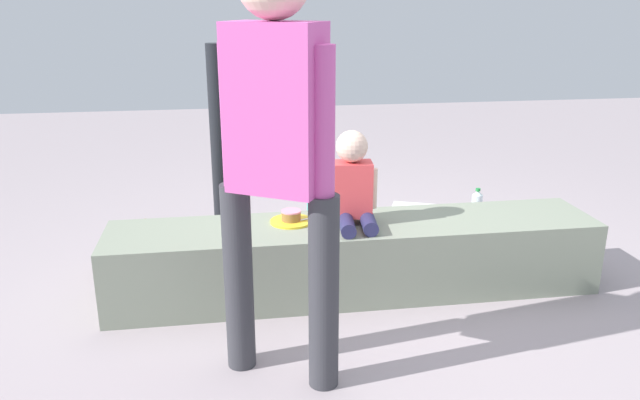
# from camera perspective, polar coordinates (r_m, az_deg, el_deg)

# --- Properties ---
(ground_plane) EXTENTS (12.00, 12.00, 0.00)m
(ground_plane) POSITION_cam_1_polar(r_m,az_deg,el_deg) (3.36, 3.16, -8.29)
(ground_plane) COLOR #A19398
(concrete_ledge) EXTENTS (2.54, 0.48, 0.38)m
(concrete_ledge) POSITION_cam_1_polar(r_m,az_deg,el_deg) (3.28, 3.22, -5.30)
(concrete_ledge) COLOR gray
(concrete_ledge) RESTS_ON ground_plane
(child_seated) EXTENTS (0.28, 0.32, 0.48)m
(child_seated) POSITION_cam_1_polar(r_m,az_deg,el_deg) (3.14, 3.01, 1.48)
(child_seated) COLOR #25264F
(child_seated) RESTS_ON concrete_ledge
(adult_standing) EXTENTS (0.44, 0.35, 1.67)m
(adult_standing) POSITION_cam_1_polar(r_m,az_deg,el_deg) (2.29, -4.01, 5.84)
(adult_standing) COLOR #34353A
(adult_standing) RESTS_ON ground_plane
(cake_plate) EXTENTS (0.22, 0.22, 0.07)m
(cake_plate) POSITION_cam_1_polar(r_m,az_deg,el_deg) (3.21, -2.66, -1.71)
(cake_plate) COLOR yellow
(cake_plate) RESTS_ON concrete_ledge
(gift_bag) EXTENTS (0.26, 0.09, 0.33)m
(gift_bag) POSITION_cam_1_polar(r_m,az_deg,el_deg) (4.12, 0.65, -1.04)
(gift_bag) COLOR #59C6B2
(gift_bag) RESTS_ON ground_plane
(railing_post) EXTENTS (0.36, 0.36, 1.23)m
(railing_post) POSITION_cam_1_polar(r_m,az_deg,el_deg) (4.09, -9.19, 3.39)
(railing_post) COLOR black
(railing_post) RESTS_ON ground_plane
(water_bottle_near_gift) EXTENTS (0.07, 0.07, 0.21)m
(water_bottle_near_gift) POSITION_cam_1_polar(r_m,az_deg,el_deg) (3.75, -1.51, -3.79)
(water_bottle_near_gift) COLOR silver
(water_bottle_near_gift) RESTS_ON ground_plane
(water_bottle_far_side) EXTENTS (0.08, 0.08, 0.22)m
(water_bottle_far_side) POSITION_cam_1_polar(r_m,az_deg,el_deg) (4.54, 14.24, -0.38)
(water_bottle_far_side) COLOR silver
(water_bottle_far_side) RESTS_ON ground_plane
(party_cup_red) EXTENTS (0.08, 0.08, 0.11)m
(party_cup_red) POSITION_cam_1_polar(r_m,az_deg,el_deg) (3.68, -6.95, -5.01)
(party_cup_red) COLOR red
(party_cup_red) RESTS_ON ground_plane
(cake_box_white) EXTENTS (0.40, 0.38, 0.15)m
(cake_box_white) POSITION_cam_1_polar(r_m,az_deg,el_deg) (4.23, 8.73, -1.75)
(cake_box_white) COLOR white
(cake_box_white) RESTS_ON ground_plane
(handbag_black_leather) EXTENTS (0.29, 0.11, 0.30)m
(handbag_black_leather) POSITION_cam_1_polar(r_m,az_deg,el_deg) (3.94, 12.06, -2.99)
(handbag_black_leather) COLOR black
(handbag_black_leather) RESTS_ON ground_plane
(handbag_brown_canvas) EXTENTS (0.32, 0.13, 0.31)m
(handbag_brown_canvas) POSITION_cam_1_polar(r_m,az_deg,el_deg) (3.69, -15.53, -4.67)
(handbag_brown_canvas) COLOR brown
(handbag_brown_canvas) RESTS_ON ground_plane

